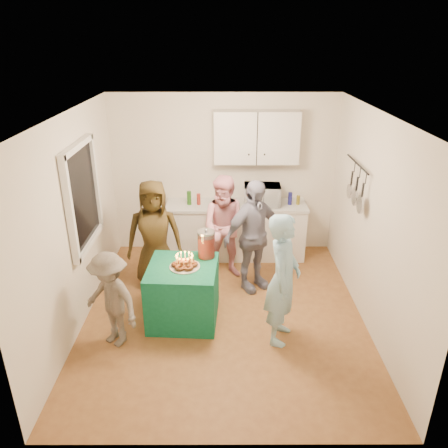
{
  "coord_description": "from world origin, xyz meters",
  "views": [
    {
      "loc": [
        -0.01,
        -4.81,
        3.4
      ],
      "look_at": [
        0.0,
        0.35,
        1.15
      ],
      "focal_mm": 35.0,
      "sensor_mm": 36.0,
      "label": 1
    }
  ],
  "objects_px": {
    "man_birthday": "(283,279)",
    "party_table": "(183,293)",
    "child_near_left": "(111,300)",
    "counter": "(236,231)",
    "microwave": "(262,195)",
    "woman_back_left": "(155,235)",
    "punch_jar": "(206,245)",
    "woman_back_center": "(226,228)",
    "woman_back_right": "(253,236)"
  },
  "relations": [
    {
      "from": "microwave",
      "to": "punch_jar",
      "type": "xyz_separation_m",
      "value": [
        -0.83,
        -1.51,
        -0.14
      ]
    },
    {
      "from": "man_birthday",
      "to": "party_table",
      "type": "bearing_deg",
      "value": 87.12
    },
    {
      "from": "counter",
      "to": "woman_back_center",
      "type": "bearing_deg",
      "value": -103.72
    },
    {
      "from": "woman_back_center",
      "to": "woman_back_right",
      "type": "relative_size",
      "value": 0.97
    },
    {
      "from": "child_near_left",
      "to": "counter",
      "type": "bearing_deg",
      "value": 90.32
    },
    {
      "from": "counter",
      "to": "woman_back_center",
      "type": "height_order",
      "value": "woman_back_center"
    },
    {
      "from": "punch_jar",
      "to": "man_birthday",
      "type": "xyz_separation_m",
      "value": [
        0.9,
        -0.66,
        -0.12
      ]
    },
    {
      "from": "child_near_left",
      "to": "punch_jar",
      "type": "bearing_deg",
      "value": 68.76
    },
    {
      "from": "counter",
      "to": "woman_back_center",
      "type": "xyz_separation_m",
      "value": [
        -0.16,
        -0.67,
        0.36
      ]
    },
    {
      "from": "woman_back_left",
      "to": "woman_back_right",
      "type": "height_order",
      "value": "woman_back_right"
    },
    {
      "from": "punch_jar",
      "to": "woman_back_right",
      "type": "relative_size",
      "value": 0.21
    },
    {
      "from": "microwave",
      "to": "child_near_left",
      "type": "height_order",
      "value": "microwave"
    },
    {
      "from": "man_birthday",
      "to": "woman_back_right",
      "type": "xyz_separation_m",
      "value": [
        -0.27,
        1.15,
        0.01
      ]
    },
    {
      "from": "woman_back_right",
      "to": "counter",
      "type": "bearing_deg",
      "value": 67.65
    },
    {
      "from": "punch_jar",
      "to": "party_table",
      "type": "bearing_deg",
      "value": -138.3
    },
    {
      "from": "party_table",
      "to": "man_birthday",
      "type": "distance_m",
      "value": 1.33
    },
    {
      "from": "punch_jar",
      "to": "woman_back_left",
      "type": "relative_size",
      "value": 0.21
    },
    {
      "from": "punch_jar",
      "to": "woman_back_right",
      "type": "bearing_deg",
      "value": 38.18
    },
    {
      "from": "microwave",
      "to": "party_table",
      "type": "height_order",
      "value": "microwave"
    },
    {
      "from": "man_birthday",
      "to": "woman_back_right",
      "type": "height_order",
      "value": "woman_back_right"
    },
    {
      "from": "man_birthday",
      "to": "punch_jar",
      "type": "bearing_deg",
      "value": 69.39
    },
    {
      "from": "child_near_left",
      "to": "man_birthday",
      "type": "bearing_deg",
      "value": 36.59
    },
    {
      "from": "woman_back_left",
      "to": "woman_back_center",
      "type": "height_order",
      "value": "woman_back_left"
    },
    {
      "from": "woman_back_left",
      "to": "microwave",
      "type": "bearing_deg",
      "value": 25.78
    },
    {
      "from": "microwave",
      "to": "woman_back_left",
      "type": "distance_m",
      "value": 1.87
    },
    {
      "from": "woman_back_center",
      "to": "child_near_left",
      "type": "bearing_deg",
      "value": -122.55
    },
    {
      "from": "man_birthday",
      "to": "woman_back_right",
      "type": "bearing_deg",
      "value": 28.75
    },
    {
      "from": "man_birthday",
      "to": "child_near_left",
      "type": "xyz_separation_m",
      "value": [
        -1.98,
        -0.09,
        -0.21
      ]
    },
    {
      "from": "party_table",
      "to": "woman_back_right",
      "type": "distance_m",
      "value": 1.27
    },
    {
      "from": "microwave",
      "to": "woman_back_center",
      "type": "distance_m",
      "value": 0.92
    },
    {
      "from": "microwave",
      "to": "woman_back_right",
      "type": "relative_size",
      "value": 0.35
    },
    {
      "from": "child_near_left",
      "to": "party_table",
      "type": "bearing_deg",
      "value": 65.83
    },
    {
      "from": "woman_back_left",
      "to": "child_near_left",
      "type": "height_order",
      "value": "woman_back_left"
    },
    {
      "from": "party_table",
      "to": "woman_back_right",
      "type": "height_order",
      "value": "woman_back_right"
    },
    {
      "from": "microwave",
      "to": "woman_back_left",
      "type": "xyz_separation_m",
      "value": [
        -1.58,
        -0.95,
        -0.27
      ]
    },
    {
      "from": "woman_back_center",
      "to": "woman_back_right",
      "type": "height_order",
      "value": "woman_back_right"
    },
    {
      "from": "man_birthday",
      "to": "woman_back_right",
      "type": "distance_m",
      "value": 1.19
    },
    {
      "from": "woman_back_center",
      "to": "child_near_left",
      "type": "distance_m",
      "value": 2.09
    },
    {
      "from": "punch_jar",
      "to": "child_near_left",
      "type": "bearing_deg",
      "value": -145.22
    },
    {
      "from": "woman_back_center",
      "to": "woman_back_right",
      "type": "bearing_deg",
      "value": -35.71
    },
    {
      "from": "man_birthday",
      "to": "microwave",
      "type": "bearing_deg",
      "value": 17.39
    },
    {
      "from": "counter",
      "to": "punch_jar",
      "type": "distance_m",
      "value": 1.65
    },
    {
      "from": "man_birthday",
      "to": "woman_back_left",
      "type": "xyz_separation_m",
      "value": [
        -1.65,
        1.22,
        -0.01
      ]
    },
    {
      "from": "man_birthday",
      "to": "child_near_left",
      "type": "relative_size",
      "value": 1.36
    },
    {
      "from": "woman_back_right",
      "to": "party_table",
      "type": "bearing_deg",
      "value": -174.37
    },
    {
      "from": "punch_jar",
      "to": "child_near_left",
      "type": "distance_m",
      "value": 1.35
    },
    {
      "from": "woman_back_left",
      "to": "child_near_left",
      "type": "bearing_deg",
      "value": -109.17
    },
    {
      "from": "microwave",
      "to": "man_birthday",
      "type": "relative_size",
      "value": 0.35
    },
    {
      "from": "counter",
      "to": "microwave",
      "type": "height_order",
      "value": "microwave"
    },
    {
      "from": "woman_back_right",
      "to": "child_near_left",
      "type": "relative_size",
      "value": 1.37
    }
  ]
}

